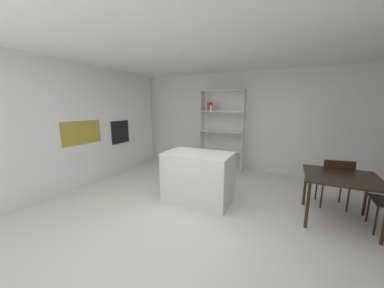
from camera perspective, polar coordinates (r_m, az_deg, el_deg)
ground_plane at (r=3.53m, az=-0.22°, el=-19.44°), size 9.61×9.61×0.00m
ceiling_slab at (r=3.18m, az=-0.25°, el=27.13°), size 6.98×6.00×0.06m
back_partition at (r=5.88m, az=12.74°, el=6.02°), size 6.98×0.06×2.64m
tall_cabinet_run_left at (r=5.24m, az=-32.31°, el=4.10°), size 0.67×5.41×2.64m
cabinet_niche_splashback at (r=5.09m, az=-28.11°, el=2.77°), size 0.01×0.93×0.51m
built_in_oven at (r=5.79m, az=-19.21°, el=3.19°), size 0.06×0.57×0.59m
kitchen_island at (r=3.89m, az=1.67°, el=-9.04°), size 1.22×0.72×0.92m
open_bookshelf at (r=5.70m, az=7.79°, el=3.15°), size 1.18×0.33×2.17m
dining_table at (r=3.84m, az=35.90°, el=-8.24°), size 0.98×0.92×0.74m
dining_chair_far at (r=4.34m, az=34.82°, el=-7.81°), size 0.50×0.47×0.88m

